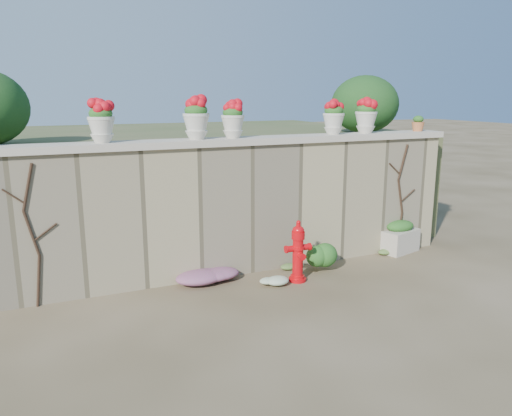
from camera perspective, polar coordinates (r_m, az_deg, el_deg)
name	(u,v)px	position (r m, az deg, el deg)	size (l,w,h in m)	color
ground	(273,318)	(6.40, 2.01, -12.46)	(80.00, 80.00, 0.00)	#483C24
stone_wall	(223,211)	(7.64, -3.81, -0.30)	(8.00, 0.40, 2.00)	#978A65
wall_cap	(222,142)	(7.48, -3.93, 7.56)	(8.10, 0.52, 0.10)	#BCB19F
raised_fill	(171,179)	(10.65, -9.74, 3.29)	(9.00, 6.00, 2.00)	#384C23
back_shrub_right	(365,104)	(10.12, 12.33, 11.51)	(1.30, 1.30, 1.10)	#143814
vine_left	(33,234)	(7.00, -24.17, -2.73)	(0.60, 0.04, 1.91)	black
vine_right	(401,197)	(9.07, 16.23, 1.24)	(0.60, 0.04, 1.91)	black
fire_hydrant	(298,251)	(7.45, 4.82, -4.93)	(0.40, 0.28, 0.93)	red
planter_box	(399,237)	(9.21, 16.07, -3.23)	(0.77, 0.57, 0.57)	#BCB19F
green_shrub	(321,253)	(7.92, 7.44, -5.15)	(0.64, 0.58, 0.61)	#1E5119
magenta_clump	(207,274)	(7.53, -5.57, -7.47)	(0.96, 0.64, 0.26)	#B7249D
white_flowers	(274,280)	(7.38, 2.04, -8.19)	(0.48, 0.38, 0.17)	white
urn_pot_1	(101,122)	(7.06, -17.28, 9.38)	(0.36, 0.36, 0.56)	beige
urn_pot_2	(196,119)	(7.33, -6.85, 10.11)	(0.38, 0.38, 0.60)	beige
urn_pot_3	(233,120)	(7.52, -2.67, 10.04)	(0.35, 0.35, 0.54)	beige
urn_pot_4	(334,117)	(8.31, 8.86, 10.19)	(0.35, 0.35, 0.55)	beige
urn_pot_5	(366,116)	(8.67, 12.47, 10.23)	(0.37, 0.37, 0.57)	beige
terracotta_pot	(418,124)	(9.38, 18.02, 9.09)	(0.22, 0.22, 0.26)	#BA6939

